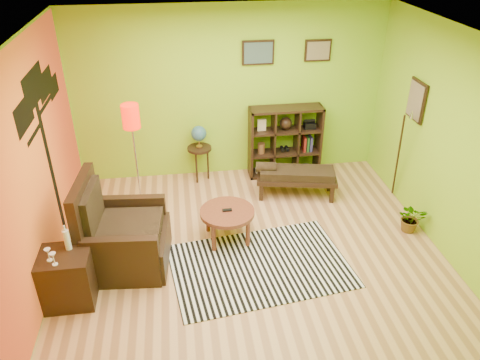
{
  "coord_description": "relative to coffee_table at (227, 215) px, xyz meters",
  "views": [
    {
      "loc": [
        -0.83,
        -4.88,
        3.93
      ],
      "look_at": [
        -0.13,
        0.08,
        1.05
      ],
      "focal_mm": 35.0,
      "sensor_mm": 36.0,
      "label": 1
    }
  ],
  "objects": [
    {
      "name": "ground",
      "position": [
        0.27,
        -0.31,
        -0.39
      ],
      "size": [
        5.0,
        5.0,
        0.0
      ],
      "primitive_type": "plane",
      "color": "tan",
      "rests_on": "ground"
    },
    {
      "name": "room_shell",
      "position": [
        0.18,
        -0.3,
        1.41
      ],
      "size": [
        5.04,
        4.54,
        2.82
      ],
      "color": "#8FCC22",
      "rests_on": "ground"
    },
    {
      "name": "zebra_rug",
      "position": [
        0.34,
        -0.65,
        -0.38
      ],
      "size": [
        2.39,
        1.73,
        0.01
      ],
      "primitive_type": "cube",
      "rotation": [
        0.0,
        0.0,
        0.13
      ],
      "color": "white",
      "rests_on": "ground"
    },
    {
      "name": "coffee_table",
      "position": [
        0.0,
        0.0,
        0.0
      ],
      "size": [
        0.74,
        0.74,
        0.47
      ],
      "color": "brown",
      "rests_on": "ground"
    },
    {
      "name": "armchair",
      "position": [
        -1.38,
        -0.32,
        -0.02
      ],
      "size": [
        1.09,
        1.09,
        1.22
      ],
      "color": "black",
      "rests_on": "ground"
    },
    {
      "name": "side_cabinet",
      "position": [
        -1.93,
        -0.92,
        -0.06
      ],
      "size": [
        0.56,
        0.51,
        0.97
      ],
      "color": "black",
      "rests_on": "ground"
    },
    {
      "name": "floor_lamp",
      "position": [
        -1.21,
        0.94,
        0.96
      ],
      "size": [
        0.25,
        0.25,
        1.66
      ],
      "color": "silver",
      "rests_on": "ground"
    },
    {
      "name": "globe_table",
      "position": [
        -0.25,
        1.7,
        0.34
      ],
      "size": [
        0.4,
        0.4,
        0.97
      ],
      "color": "black",
      "rests_on": "ground"
    },
    {
      "name": "cube_shelf",
      "position": [
        1.19,
        1.72,
        0.21
      ],
      "size": [
        1.2,
        0.35,
        1.2
      ],
      "color": "black",
      "rests_on": "ground"
    },
    {
      "name": "bench",
      "position": [
        1.17,
        0.98,
        -0.02
      ],
      "size": [
        1.3,
        0.68,
        0.57
      ],
      "color": "black",
      "rests_on": "ground"
    },
    {
      "name": "potted_plant",
      "position": [
        2.57,
        -0.18,
        -0.23
      ],
      "size": [
        0.49,
        0.52,
        0.33
      ],
      "primitive_type": "imported",
      "rotation": [
        0.0,
        0.0,
        -0.32
      ],
      "color": "#26661E",
      "rests_on": "ground"
    }
  ]
}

